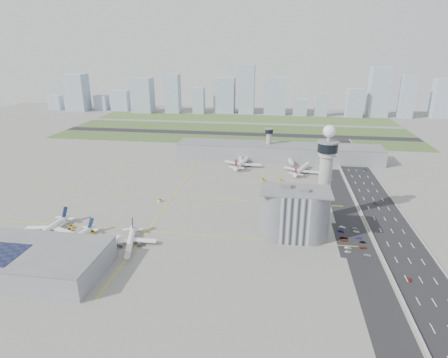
# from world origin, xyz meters

# --- Properties ---
(ground) EXTENTS (1000.00, 1000.00, 0.00)m
(ground) POSITION_xyz_m (0.00, 0.00, 0.00)
(ground) COLOR gray
(grass_strip_0) EXTENTS (480.00, 50.00, 0.08)m
(grass_strip_0) POSITION_xyz_m (-20.00, 225.00, 0.04)
(grass_strip_0) COLOR #395628
(grass_strip_0) RESTS_ON ground
(grass_strip_1) EXTENTS (480.00, 60.00, 0.08)m
(grass_strip_1) POSITION_xyz_m (-20.00, 300.00, 0.04)
(grass_strip_1) COLOR #415829
(grass_strip_1) RESTS_ON ground
(grass_strip_2) EXTENTS (480.00, 70.00, 0.08)m
(grass_strip_2) POSITION_xyz_m (-20.00, 380.00, 0.04)
(grass_strip_2) COLOR #516D34
(grass_strip_2) RESTS_ON ground
(runway) EXTENTS (480.00, 22.00, 0.10)m
(runway) POSITION_xyz_m (-20.00, 262.00, 0.06)
(runway) COLOR black
(runway) RESTS_ON ground
(highway) EXTENTS (28.00, 500.00, 0.10)m
(highway) POSITION_xyz_m (115.00, 0.00, 0.05)
(highway) COLOR black
(highway) RESTS_ON ground
(barrier_left) EXTENTS (0.60, 500.00, 1.20)m
(barrier_left) POSITION_xyz_m (101.00, 0.00, 0.60)
(barrier_left) COLOR #9E9E99
(barrier_left) RESTS_ON ground
(barrier_right) EXTENTS (0.60, 500.00, 1.20)m
(barrier_right) POSITION_xyz_m (129.00, 0.00, 0.60)
(barrier_right) COLOR #9E9E99
(barrier_right) RESTS_ON ground
(landside_road) EXTENTS (18.00, 260.00, 0.08)m
(landside_road) POSITION_xyz_m (90.00, -10.00, 0.04)
(landside_road) COLOR black
(landside_road) RESTS_ON ground
(parking_lot) EXTENTS (20.00, 44.00, 0.10)m
(parking_lot) POSITION_xyz_m (88.00, -22.00, 0.05)
(parking_lot) COLOR black
(parking_lot) RESTS_ON ground
(taxiway_line_h_0) EXTENTS (260.00, 0.60, 0.01)m
(taxiway_line_h_0) POSITION_xyz_m (-40.00, -30.00, 0.01)
(taxiway_line_h_0) COLOR yellow
(taxiway_line_h_0) RESTS_ON ground
(taxiway_line_h_1) EXTENTS (260.00, 0.60, 0.01)m
(taxiway_line_h_1) POSITION_xyz_m (-40.00, 30.00, 0.01)
(taxiway_line_h_1) COLOR yellow
(taxiway_line_h_1) RESTS_ON ground
(taxiway_line_h_2) EXTENTS (260.00, 0.60, 0.01)m
(taxiway_line_h_2) POSITION_xyz_m (-40.00, 90.00, 0.01)
(taxiway_line_h_2) COLOR yellow
(taxiway_line_h_2) RESTS_ON ground
(taxiway_line_v) EXTENTS (0.60, 260.00, 0.01)m
(taxiway_line_v) POSITION_xyz_m (-40.00, 30.00, 0.01)
(taxiway_line_v) COLOR yellow
(taxiway_line_v) RESTS_ON ground
(control_tower) EXTENTS (14.00, 14.00, 64.50)m
(control_tower) POSITION_xyz_m (72.00, 8.00, 35.04)
(control_tower) COLOR #ADAAA5
(control_tower) RESTS_ON ground
(secondary_tower) EXTENTS (8.60, 8.60, 31.90)m
(secondary_tower) POSITION_xyz_m (30.00, 150.00, 18.80)
(secondary_tower) COLOR #ADAAA5
(secondary_tower) RESTS_ON ground
(admin_building) EXTENTS (42.00, 24.00, 33.50)m
(admin_building) POSITION_xyz_m (51.99, -22.00, 15.30)
(admin_building) COLOR #B2B2B7
(admin_building) RESTS_ON ground
(terminal_pier) EXTENTS (210.00, 32.00, 15.80)m
(terminal_pier) POSITION_xyz_m (40.00, 148.00, 7.90)
(terminal_pier) COLOR gray
(terminal_pier) RESTS_ON ground
(near_terminal) EXTENTS (84.00, 42.00, 13.00)m
(near_terminal) POSITION_xyz_m (-88.07, -82.02, 6.43)
(near_terminal) COLOR gray
(near_terminal) RESTS_ON ground
(airplane_near_a) EXTENTS (36.83, 42.10, 10.94)m
(airplane_near_a) POSITION_xyz_m (-99.99, -42.16, 5.47)
(airplane_near_a) COLOR white
(airplane_near_a) RESTS_ON ground
(airplane_near_b) EXTENTS (38.33, 41.84, 9.75)m
(airplane_near_b) POSITION_xyz_m (-78.58, -50.95, 4.87)
(airplane_near_b) COLOR white
(airplane_near_b) RESTS_ON ground
(airplane_near_c) EXTENTS (40.30, 44.09, 10.32)m
(airplane_near_c) POSITION_xyz_m (-43.22, -49.11, 5.16)
(airplane_near_c) COLOR white
(airplane_near_c) RESTS_ON ground
(airplane_far_a) EXTENTS (47.07, 52.18, 12.59)m
(airplane_far_a) POSITION_xyz_m (6.13, 118.66, 6.29)
(airplane_far_a) COLOR white
(airplane_far_a) RESTS_ON ground
(airplane_far_b) EXTENTS (45.88, 49.46, 11.25)m
(airplane_far_b) POSITION_xyz_m (62.87, 106.25, 5.62)
(airplane_far_b) COLOR white
(airplane_far_b) RESTS_ON ground
(jet_bridge_near_0) EXTENTS (5.39, 14.31, 5.70)m
(jet_bridge_near_0) POSITION_xyz_m (-113.00, -61.00, 2.85)
(jet_bridge_near_0) COLOR silver
(jet_bridge_near_0) RESTS_ON ground
(jet_bridge_near_1) EXTENTS (5.39, 14.31, 5.70)m
(jet_bridge_near_1) POSITION_xyz_m (-83.00, -61.00, 2.85)
(jet_bridge_near_1) COLOR silver
(jet_bridge_near_1) RESTS_ON ground
(jet_bridge_near_2) EXTENTS (5.39, 14.31, 5.70)m
(jet_bridge_near_2) POSITION_xyz_m (-53.00, -61.00, 2.85)
(jet_bridge_near_2) COLOR silver
(jet_bridge_near_2) RESTS_ON ground
(jet_bridge_far_0) EXTENTS (5.39, 14.31, 5.70)m
(jet_bridge_far_0) POSITION_xyz_m (2.00, 132.00, 2.85)
(jet_bridge_far_0) COLOR silver
(jet_bridge_far_0) RESTS_ON ground
(jet_bridge_far_1) EXTENTS (5.39, 14.31, 5.70)m
(jet_bridge_far_1) POSITION_xyz_m (52.00, 132.00, 2.85)
(jet_bridge_far_1) COLOR silver
(jet_bridge_far_1) RESTS_ON ground
(tug_0) EXTENTS (3.30, 3.96, 1.97)m
(tug_0) POSITION_xyz_m (-90.26, -32.72, 0.99)
(tug_0) COLOR #E7A808
(tug_0) RESTS_ON ground
(tug_1) EXTENTS (4.20, 4.17, 2.04)m
(tug_1) POSITION_xyz_m (-89.07, -37.13, 1.02)
(tug_1) COLOR orange
(tug_1) RESTS_ON ground
(tug_2) EXTENTS (3.54, 3.67, 1.76)m
(tug_2) POSITION_xyz_m (-73.00, -37.60, 0.88)
(tug_2) COLOR yellow
(tug_2) RESTS_ON ground
(tug_3) EXTENTS (3.54, 3.91, 1.88)m
(tug_3) POSITION_xyz_m (-46.78, 18.49, 0.94)
(tug_3) COLOR yellow
(tug_3) RESTS_ON ground
(tug_4) EXTENTS (3.74, 4.29, 2.09)m
(tug_4) POSITION_xyz_m (28.27, 77.19, 1.04)
(tug_4) COLOR #D0B206
(tug_4) RESTS_ON ground
(tug_5) EXTENTS (2.51, 3.20, 1.66)m
(tug_5) POSITION_xyz_m (43.66, 79.76, 0.83)
(tug_5) COLOR #CEB408
(tug_5) RESTS_ON ground
(car_lot_0) EXTENTS (3.74, 1.73, 1.24)m
(car_lot_0) POSITION_xyz_m (82.80, -37.74, 0.62)
(car_lot_0) COLOR white
(car_lot_0) RESTS_ON ground
(car_lot_1) EXTENTS (4.00, 1.88, 1.27)m
(car_lot_1) POSITION_xyz_m (83.56, -33.25, 0.63)
(car_lot_1) COLOR #A9AAAB
(car_lot_1) RESTS_ON ground
(car_lot_2) EXTENTS (4.22, 2.16, 1.14)m
(car_lot_2) POSITION_xyz_m (82.89, -23.88, 0.57)
(car_lot_2) COLOR maroon
(car_lot_2) RESTS_ON ground
(car_lot_3) EXTENTS (4.55, 2.05, 1.29)m
(car_lot_3) POSITION_xyz_m (83.05, -21.22, 0.65)
(car_lot_3) COLOR black
(car_lot_3) RESTS_ON ground
(car_lot_4) EXTENTS (4.04, 2.10, 1.31)m
(car_lot_4) POSITION_xyz_m (82.48, -12.21, 0.66)
(car_lot_4) COLOR navy
(car_lot_4) RESTS_ON ground
(car_lot_5) EXTENTS (3.99, 1.86, 1.26)m
(car_lot_5) POSITION_xyz_m (84.01, -6.53, 0.63)
(car_lot_5) COLOR silver
(car_lot_5) RESTS_ON ground
(car_lot_6) EXTENTS (4.60, 2.57, 1.22)m
(car_lot_6) POSITION_xyz_m (93.21, -40.30, 0.61)
(car_lot_6) COLOR #A7A8B1
(car_lot_6) RESTS_ON ground
(car_lot_7) EXTENTS (4.07, 2.05, 1.13)m
(car_lot_7) POSITION_xyz_m (92.47, -31.52, 0.57)
(car_lot_7) COLOR maroon
(car_lot_7) RESTS_ON ground
(car_lot_8) EXTENTS (3.79, 1.74, 1.26)m
(car_lot_8) POSITION_xyz_m (93.37, -24.72, 0.63)
(car_lot_8) COLOR black
(car_lot_8) RESTS_ON ground
(car_lot_9) EXTENTS (3.45, 1.28, 1.13)m
(car_lot_9) POSITION_xyz_m (91.83, -19.63, 0.56)
(car_lot_9) COLOR navy
(car_lot_9) RESTS_ON ground
(car_lot_10) EXTENTS (4.16, 2.38, 1.09)m
(car_lot_10) POSITION_xyz_m (91.99, -11.31, 0.55)
(car_lot_10) COLOR white
(car_lot_10) RESTS_ON ground
(car_lot_11) EXTENTS (4.13, 1.93, 1.17)m
(car_lot_11) POSITION_xyz_m (92.38, -7.14, 0.58)
(car_lot_11) COLOR #8E91A4
(car_lot_11) RESTS_ON ground
(car_hw_0) EXTENTS (1.64, 3.46, 1.14)m
(car_hw_0) POSITION_xyz_m (109.15, -61.48, 0.57)
(car_hw_0) COLOR maroon
(car_hw_0) RESTS_ON ground
(car_hw_1) EXTENTS (1.82, 3.97, 1.26)m
(car_hw_1) POSITION_xyz_m (115.01, 38.55, 0.63)
(car_hw_1) COLOR #292A2C
(car_hw_1) RESTS_ON ground
(car_hw_2) EXTENTS (2.42, 4.81, 1.31)m
(car_hw_2) POSITION_xyz_m (123.05, 121.36, 0.65)
(car_hw_2) COLOR navy
(car_hw_2) RESTS_ON ground
(car_hw_4) EXTENTS (1.49, 3.51, 1.18)m
(car_hw_4) POSITION_xyz_m (107.75, 178.02, 0.59)
(car_hw_4) COLOR #A3A3A3
(car_hw_4) RESTS_ON ground
(skyline_bldg_0) EXTENTS (24.05, 19.24, 26.50)m
(skyline_bldg_0) POSITION_xyz_m (-377.77, 421.70, 13.25)
(skyline_bldg_0) COLOR #9EADC1
(skyline_bldg_0) RESTS_ON ground
(skyline_bldg_1) EXTENTS (37.63, 30.10, 65.60)m
(skyline_bldg_1) POSITION_xyz_m (-331.22, 417.61, 32.80)
(skyline_bldg_1) COLOR #9EADC1
(skyline_bldg_1) RESTS_ON ground
(skyline_bldg_2) EXTENTS (22.81, 18.25, 26.79)m
(skyline_bldg_2) POSITION_xyz_m (-291.25, 430.16, 13.39)
(skyline_bldg_2) COLOR #9EADC1
(skyline_bldg_2) RESTS_ON ground
(skyline_bldg_3) EXTENTS (32.30, 25.84, 36.93)m
(skyline_bldg_3) POSITION_xyz_m (-252.58, 431.35, 18.47)
(skyline_bldg_3) COLOR #9EADC1
(skyline_bldg_3) RESTS_ON ground
(skyline_bldg_4) EXTENTS (35.81, 28.65, 60.36)m
(skyline_bldg_4) POSITION_xyz_m (-204.47, 415.19, 30.18)
(skyline_bldg_4) COLOR #9EADC1
(skyline_bldg_4) RESTS_ON ground
(skyline_bldg_5) EXTENTS (25.49, 20.39, 66.89)m
(skyline_bldg_5) POSITION_xyz_m (-150.11, 419.66, 33.44)
(skyline_bldg_5) COLOR #9EADC1
(skyline_bldg_5) RESTS_ON ground
(skyline_bldg_6) EXTENTS (20.04, 16.03, 45.20)m
(skyline_bldg_6) POSITION_xyz_m (-102.68, 417.90, 22.60)
(skyline_bldg_6) COLOR #9EADC1
(skyline_bldg_6) RESTS_ON ground
(skyline_bldg_7) EXTENTS (35.76, 28.61, 61.22)m
(skyline_bldg_7) POSITION_xyz_m (-59.44, 436.89, 30.61)
(skyline_bldg_7) COLOR #9EADC1
(skyline_bldg_7) RESTS_ON ground
(skyline_bldg_8) EXTENTS (26.33, 21.06, 83.39)m
(skyline_bldg_8) POSITION_xyz_m (-19.42, 431.56, 41.69)
(skyline_bldg_8) COLOR #9EADC1
(skyline_bldg_8) RESTS_ON ground
(skyline_bldg_9) EXTENTS (36.96, 29.57, 62.11)m
(skyline_bldg_9) POSITION_xyz_m (30.27, 432.32, 31.06)
(skyline_bldg_9) COLOR #9EADC1
(skyline_bldg_9) RESTS_ON ground
(skyline_bldg_10) EXTENTS (23.01, 18.41, 27.75)m
(skyline_bldg_10) POSITION_xyz_m (73.27, 423.68, 13.87)
(skyline_bldg_10) COLOR #9EADC1
(skyline_bldg_10) RESTS_ON ground
(skyline_bldg_11) EXTENTS (20.22, 16.18, 38.97)m
(skyline_bldg_11) POSITION_xyz_m (108.28, 423.34, 19.48)
(skyline_bldg_11) COLOR #9EADC1
(skyline_bldg_11) RESTS_ON ground
(skyline_bldg_12) EXTENTS (26.14, 20.92, 46.89)m
(skyline_bldg_12) POSITION_xyz_m (162.17, 421.29, 23.44)
(skyline_bldg_12) COLOR #9EADC1
(skyline_bldg_12) RESTS_ON ground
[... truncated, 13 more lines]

